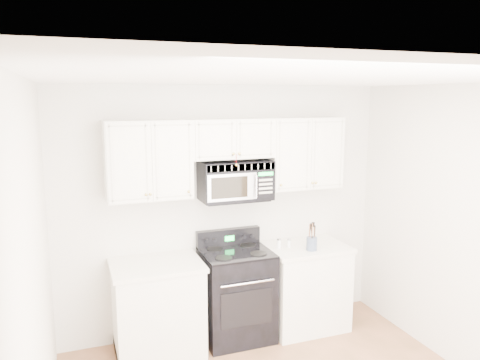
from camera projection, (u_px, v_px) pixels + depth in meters
name	position (u px, v px, depth m)	size (l,w,h in m)	color
room	(303.00, 265.00, 3.33)	(3.51, 3.51, 2.61)	#A46446
base_cabinet_left	(158.00, 311.00, 4.54)	(0.86, 0.65, 0.92)	silver
base_cabinet_right	(305.00, 289.00, 5.08)	(0.86, 0.65, 0.92)	silver
range	(236.00, 293.00, 4.83)	(0.69, 0.64, 1.10)	black
upper_cabinets	(230.00, 152.00, 4.68)	(2.44, 0.37, 0.75)	silver
microwave	(236.00, 180.00, 4.73)	(0.72, 0.41, 0.40)	black
utensil_crock	(312.00, 243.00, 4.82)	(0.11, 0.11, 0.30)	#485770
shaker_salt	(279.00, 243.00, 4.88)	(0.04, 0.04, 0.11)	silver
shaker_pepper	(289.00, 243.00, 4.92)	(0.04, 0.04, 0.09)	silver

